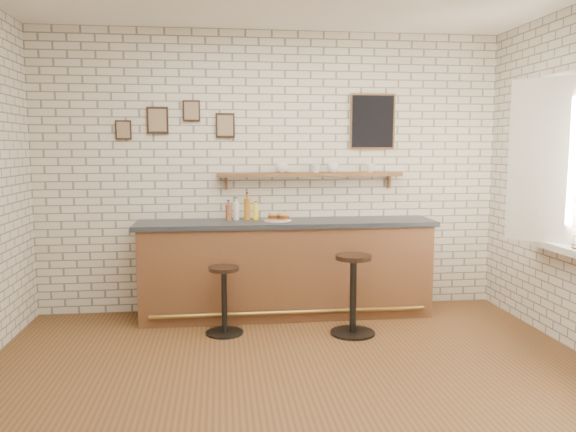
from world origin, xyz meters
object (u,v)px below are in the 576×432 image
Objects in this scene: bar_counter at (286,268)px; condiment_bottle_yellow at (256,212)px; bitters_bottle_white at (236,211)px; shelf_cup_c at (333,168)px; ciabatta_sandwich at (279,216)px; bar_stool_left at (224,298)px; shelf_cup_d at (370,168)px; sandwich_plate at (278,220)px; bar_stool_right at (353,292)px; shelf_cup_b at (316,169)px; shelf_cup_a at (282,168)px; bitters_bottle_brown at (229,212)px; bitters_bottle_amber at (247,209)px.

condiment_bottle_yellow is (-0.31, 0.12, 0.59)m from bar_counter.
shelf_cup_c is (1.05, 0.08, 0.44)m from bitters_bottle_white.
ciabatta_sandwich is 0.37× the size of bar_stool_left.
condiment_bottle_yellow is at bearing 165.06° from shelf_cup_d.
sandwich_plate is 1.17× the size of ciabatta_sandwich.
ciabatta_sandwich is at bearing 133.03° from bar_stool_right.
shelf_cup_b reaches higher than ciabatta_sandwich.
shelf_cup_d is (0.97, 0.00, -0.01)m from shelf_cup_a.
shelf_cup_b is (0.94, 0.08, 0.45)m from bitters_bottle_brown.
shelf_cup_a is at bearing 7.62° from bitters_bottle_brown.
bitters_bottle_white is (-0.52, 0.12, 0.60)m from bar_counter.
bitters_bottle_white is 0.12m from bitters_bottle_amber.
shelf_cup_a is 0.37m from shelf_cup_b.
ciabatta_sandwich is at bearing -29.86° from condiment_bottle_yellow.
ciabatta_sandwich is at bearing -16.91° from bitters_bottle_white.
bitters_bottle_amber is 1.41m from shelf_cup_d.
ciabatta_sandwich is 0.31× the size of bar_stool_right.
shelf_cup_c is at bearing 3.88° from bitters_bottle_brown.
bitters_bottle_brown reaches higher than condiment_bottle_yellow.
shelf_cup_d is at bearing 2.85° from bitters_bottle_brown.
bitters_bottle_brown is 0.33× the size of bar_stool_left.
sandwich_plate is at bearing 172.98° from shelf_cup_d.
shelf_cup_d reaches higher than sandwich_plate.
bar_stool_right is at bearing -40.41° from bitters_bottle_amber.
sandwich_plate is (-0.09, -0.01, 0.51)m from bar_counter.
ciabatta_sandwich is 2.60× the size of shelf_cup_b.
bitters_bottle_amber is 0.86m from shelf_cup_b.
sandwich_plate is 0.53m from bitters_bottle_brown.
bitters_bottle_brown is 0.73× the size of bitters_bottle_amber.
bar_stool_left is at bearing -102.14° from bitters_bottle_white.
ciabatta_sandwich is at bearing 168.14° from shelf_cup_b.
condiment_bottle_yellow is (-0.23, 0.13, 0.03)m from ciabatta_sandwich.
bitters_bottle_white is 1.21× the size of condiment_bottle_yellow.
bar_counter is 0.75m from bitters_bottle_amber.
shelf_cup_b reaches higher than bar_counter.
bar_stool_left is (-0.66, -0.53, -0.16)m from bar_counter.
sandwich_plate is at bearing -23.14° from bitters_bottle_amber.
condiment_bottle_yellow is 0.26× the size of bar_stool_right.
shelf_cup_b is at bearing -7.63° from shelf_cup_a.
shelf_cup_a reaches higher than bar_stool_left.
condiment_bottle_yellow is (0.28, -0.00, -0.00)m from bitters_bottle_brown.
condiment_bottle_yellow is at bearing 148.99° from sandwich_plate.
bar_counter is 0.68m from condiment_bottle_yellow.
bitters_bottle_amber reaches higher than bitters_bottle_brown.
condiment_bottle_yellow is (-0.22, 0.13, 0.08)m from sandwich_plate.
shelf_cup_a is (0.49, 0.08, 0.45)m from bitters_bottle_white.
shelf_cup_c reaches higher than bar_counter.
bar_stool_left is 1.73m from shelf_cup_b.
bitters_bottle_brown is (-0.50, 0.13, 0.08)m from sandwich_plate.
shelf_cup_c is 0.41m from shelf_cup_d.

